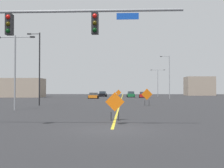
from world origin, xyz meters
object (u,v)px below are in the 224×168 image
(street_lamp_mid_right, at_px, (169,75))
(construction_sign_median_near, at_px, (147,95))
(traffic_signal_assembly, at_px, (13,33))
(car_black_passing, at_px, (103,94))
(car_red_distant, at_px, (143,95))
(car_green_far, at_px, (131,94))
(street_lamp_mid_left, at_px, (39,66))
(street_lamp_near_right, at_px, (158,80))
(construction_sign_right_lane, at_px, (115,103))
(car_orange_near, at_px, (94,96))
(street_lamp_far_left, at_px, (15,65))
(construction_sign_right_shoulder, at_px, (119,93))

(street_lamp_mid_right, distance_m, construction_sign_median_near, 26.26)
(traffic_signal_assembly, relative_size, car_black_passing, 3.11)
(car_red_distant, height_order, car_green_far, car_green_far)
(construction_sign_median_near, distance_m, car_green_far, 37.51)
(traffic_signal_assembly, bearing_deg, street_lamp_mid_left, 104.24)
(street_lamp_mid_left, height_order, street_lamp_mid_right, street_lamp_mid_right)
(street_lamp_near_right, height_order, construction_sign_median_near, street_lamp_near_right)
(construction_sign_right_lane, distance_m, car_orange_near, 42.87)
(street_lamp_mid_right, distance_m, car_green_far, 15.32)
(street_lamp_mid_right, xyz_separation_m, street_lamp_far_left, (-20.08, -32.86, -0.73))
(street_lamp_mid_right, bearing_deg, car_orange_near, 175.52)
(street_lamp_far_left, bearing_deg, street_lamp_near_right, 68.70)
(street_lamp_far_left, bearing_deg, car_orange_near, 83.82)
(street_lamp_mid_left, distance_m, construction_sign_right_shoulder, 30.32)
(construction_sign_right_shoulder, bearing_deg, car_green_far, 72.03)
(street_lamp_far_left, bearing_deg, car_black_passing, 84.89)
(street_lamp_near_right, distance_m, car_green_far, 10.64)
(traffic_signal_assembly, bearing_deg, construction_sign_right_shoulder, 84.86)
(construction_sign_right_shoulder, bearing_deg, street_lamp_mid_left, -107.94)
(car_black_passing, xyz_separation_m, car_green_far, (7.74, -4.68, 0.04))
(construction_sign_right_lane, relative_size, car_green_far, 0.39)
(car_black_passing, bearing_deg, street_lamp_mid_left, -96.08)
(street_lamp_mid_right, bearing_deg, construction_sign_median_near, -105.17)
(car_red_distant, bearing_deg, construction_sign_right_shoulder, -137.17)
(street_lamp_near_right, xyz_separation_m, construction_sign_median_near, (-6.73, -43.57, -3.32))
(street_lamp_far_left, bearing_deg, construction_sign_right_shoulder, 75.66)
(traffic_signal_assembly, distance_m, construction_sign_median_near, 21.86)
(construction_sign_right_shoulder, bearing_deg, traffic_signal_assembly, -95.14)
(construction_sign_right_shoulder, relative_size, construction_sign_median_near, 0.95)
(street_lamp_mid_left, xyz_separation_m, construction_sign_right_shoulder, (9.27, 28.63, -3.67))
(construction_sign_right_lane, height_order, car_black_passing, construction_sign_right_lane)
(street_lamp_far_left, height_order, construction_sign_right_lane, street_lamp_far_left)
(street_lamp_mid_right, distance_m, car_black_passing, 23.56)
(car_red_distant, bearing_deg, car_black_passing, 142.05)
(car_orange_near, xyz_separation_m, car_green_far, (8.51, 11.12, 0.12))
(street_lamp_mid_right, bearing_deg, construction_sign_right_shoulder, 163.88)
(street_lamp_mid_right, distance_m, car_red_distant, 10.91)
(street_lamp_mid_right, height_order, car_black_passing, street_lamp_mid_right)
(street_lamp_far_left, bearing_deg, car_green_far, 74.91)
(construction_sign_right_shoulder, bearing_deg, construction_sign_median_near, -81.78)
(street_lamp_mid_left, distance_m, street_lamp_mid_right, 32.49)
(street_lamp_mid_right, bearing_deg, street_lamp_mid_left, -128.32)
(construction_sign_right_lane, xyz_separation_m, construction_sign_median_near, (3.38, 16.05, 0.20))
(street_lamp_near_right, relative_size, construction_sign_median_near, 3.67)
(street_lamp_mid_right, height_order, street_lamp_far_left, street_lamp_mid_right)
(traffic_signal_assembly, height_order, construction_sign_median_near, traffic_signal_assembly)
(street_lamp_near_right, relative_size, car_orange_near, 1.83)
(car_orange_near, bearing_deg, street_lamp_mid_left, -98.00)
(construction_sign_right_lane, xyz_separation_m, car_orange_near, (-6.20, 42.42, -0.51))
(street_lamp_mid_right, distance_m, construction_sign_right_lane, 42.56)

